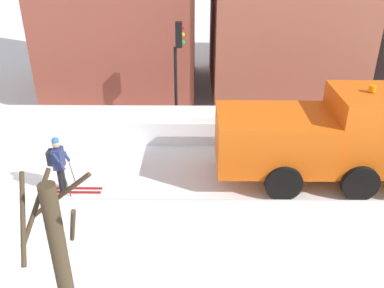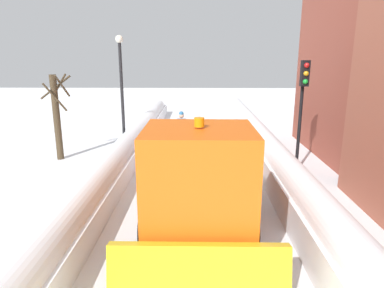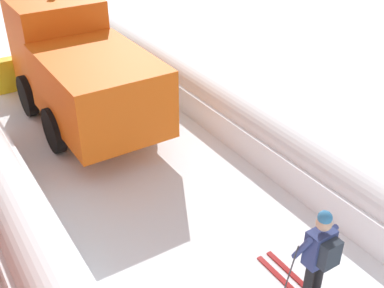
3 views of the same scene
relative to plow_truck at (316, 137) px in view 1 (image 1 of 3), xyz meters
The scene contains 7 objects.
ground_plane 1.49m from the plow_truck, 60.80° to the right, with size 80.00×80.00×0.00m, color white.
snowbank_left 2.88m from the plow_truck, behind, with size 1.10×36.00×1.33m.
snowbank_right 3.12m from the plow_truck, ahead, with size 1.10×36.00×1.14m.
plow_truck is the anchor object (origin of this frame).
skier 7.72m from the plow_truck, 84.13° to the right, with size 0.62×1.80×1.81m.
traffic_light_pole 5.89m from the plow_truck, 130.87° to the right, with size 0.28×0.42×4.15m.
bare_tree_near 8.40m from the plow_truck, 45.23° to the right, with size 1.26×1.23×3.61m.
Camera 1 is at (11.08, 6.53, 7.01)m, focal length 38.51 mm.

